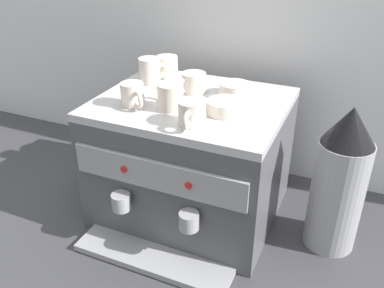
{
  "coord_description": "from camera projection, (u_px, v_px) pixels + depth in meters",
  "views": [
    {
      "loc": [
        0.47,
        -1.06,
        0.89
      ],
      "look_at": [
        0.0,
        0.0,
        0.25
      ],
      "focal_mm": 38.38,
      "sensor_mm": 36.0,
      "label": 1
    }
  ],
  "objects": [
    {
      "name": "ground_plane",
      "position": [
        192.0,
        207.0,
        1.45
      ],
      "size": [
        4.0,
        4.0,
        0.0
      ],
      "primitive_type": "plane",
      "color": "#38383D"
    },
    {
      "name": "tiled_backsplash_wall",
      "position": [
        233.0,
        27.0,
        1.48
      ],
      "size": [
        2.8,
        0.03,
        1.1
      ],
      "primitive_type": "cube",
      "color": "silver",
      "rests_on": "ground_plane"
    },
    {
      "name": "espresso_machine",
      "position": [
        191.0,
        158.0,
        1.35
      ],
      "size": [
        0.57,
        0.58,
        0.41
      ],
      "color": "#4C4C51",
      "rests_on": "ground_plane"
    },
    {
      "name": "ceramic_cup_0",
      "position": [
        133.0,
        95.0,
        1.19
      ],
      "size": [
        0.09,
        0.08,
        0.07
      ],
      "color": "beige",
      "rests_on": "espresso_machine"
    },
    {
      "name": "ceramic_cup_1",
      "position": [
        166.0,
        67.0,
        1.42
      ],
      "size": [
        0.07,
        0.11,
        0.07
      ],
      "color": "beige",
      "rests_on": "espresso_machine"
    },
    {
      "name": "ceramic_cup_2",
      "position": [
        192.0,
        114.0,
        1.08
      ],
      "size": [
        0.07,
        0.11,
        0.07
      ],
      "color": "beige",
      "rests_on": "espresso_machine"
    },
    {
      "name": "ceramic_cup_3",
      "position": [
        150.0,
        70.0,
        1.37
      ],
      "size": [
        0.07,
        0.11,
        0.08
      ],
      "color": "beige",
      "rests_on": "espresso_machine"
    },
    {
      "name": "ceramic_cup_4",
      "position": [
        170.0,
        96.0,
        1.18
      ],
      "size": [
        0.09,
        0.1,
        0.08
      ],
      "color": "beige",
      "rests_on": "espresso_machine"
    },
    {
      "name": "ceramic_cup_5",
      "position": [
        193.0,
        83.0,
        1.29
      ],
      "size": [
        0.08,
        0.11,
        0.06
      ],
      "color": "beige",
      "rests_on": "espresso_machine"
    },
    {
      "name": "ceramic_bowl_0",
      "position": [
        226.0,
        107.0,
        1.16
      ],
      "size": [
        0.11,
        0.11,
        0.04
      ],
      "color": "beige",
      "rests_on": "espresso_machine"
    },
    {
      "name": "ceramic_bowl_1",
      "position": [
        235.0,
        90.0,
        1.27
      ],
      "size": [
        0.1,
        0.1,
        0.04
      ],
      "color": "beige",
      "rests_on": "espresso_machine"
    },
    {
      "name": "coffee_grinder",
      "position": [
        339.0,
        181.0,
        1.18
      ],
      "size": [
        0.15,
        0.15,
        0.46
      ],
      "color": "#939399",
      "rests_on": "ground_plane"
    },
    {
      "name": "milk_pitcher",
      "position": [
        93.0,
        166.0,
        1.56
      ],
      "size": [
        0.1,
        0.1,
        0.13
      ],
      "primitive_type": "cylinder",
      "color": "#B7B7BC",
      "rests_on": "ground_plane"
    }
  ]
}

